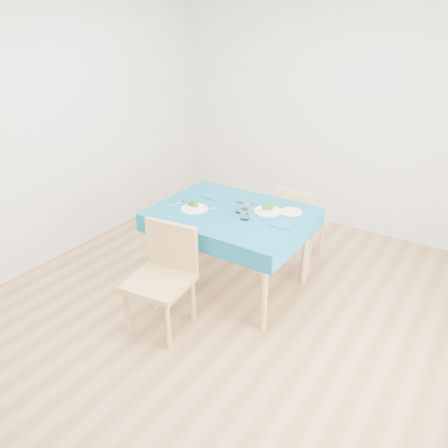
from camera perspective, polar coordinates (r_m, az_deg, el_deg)
The scene contains 16 objects.
room_shell at distance 3.17m, azimuth 0.00°, elevation 8.14°, with size 4.02×4.52×2.73m.
table at distance 3.96m, azimuth 0.96°, elevation -3.35°, with size 1.32×1.00×0.76m, color navy.
chair_near at distance 3.38m, azimuth -8.68°, elevation -5.49°, with size 0.46×0.50×1.14m, color tan.
chair_far at distance 4.33m, azimuth 10.06°, elevation 1.08°, with size 0.42×0.46×1.06m, color tan.
bowl_near at distance 3.83m, azimuth -3.91°, elevation 2.41°, with size 0.24×0.24×0.07m, color white, non-canonical shape.
bowl_far at distance 3.79m, azimuth 5.77°, elevation 2.12°, with size 0.24×0.24×0.07m, color white, non-canonical shape.
fork_near at distance 3.96m, azimuth -6.27°, elevation 2.63°, with size 0.02×0.19×0.00m, color silver.
knife_near at distance 3.82m, azimuth -2.24°, elevation 1.82°, with size 0.01×0.19×0.00m, color silver.
fork_far at distance 3.91m, azimuth 2.84°, elevation 2.44°, with size 0.02×0.18×0.00m, color silver.
knife_far at distance 3.60m, azimuth 8.67°, elevation 0.02°, with size 0.02×0.20×0.00m, color silver.
napkin_near at distance 4.08m, azimuth -1.42°, elevation 3.54°, with size 0.18×0.13×0.01m, color #0D5474.
napkin_far at distance 3.57m, azimuth 7.52°, elevation -0.07°, with size 0.19×0.13×0.01m, color #0D5474.
tumbler_center at distance 3.76m, azimuth 2.08°, elevation 2.18°, with size 0.07×0.07×0.09m, color white.
tumbler_side at distance 3.63m, azimuth 2.72°, elevation 1.30°, with size 0.07×0.07×0.09m, color white.
side_plate at distance 3.81m, azimuth 8.74°, elevation 1.57°, with size 0.19×0.19×0.01m, color #CFDC6B.
bread_slice at distance 3.81m, azimuth 8.75°, elevation 1.75°, with size 0.11×0.11×0.02m, color beige.
Camera 1 is at (1.66, -2.52, 2.31)m, focal length 35.00 mm.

